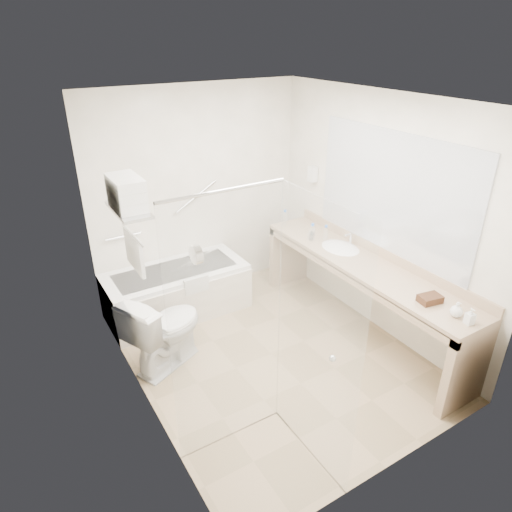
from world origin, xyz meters
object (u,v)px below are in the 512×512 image
bathtub (177,291)px  amenity_basket (430,299)px  vanity_counter (362,280)px  toilet (165,330)px  water_bottle_left (285,218)px

bathtub → amenity_basket: size_ratio=8.08×
vanity_counter → amenity_basket: vanity_counter is taller
bathtub → vanity_counter: (1.52, -1.39, 0.36)m
vanity_counter → toilet: vanity_counter is taller
vanity_counter → water_bottle_left: size_ratio=13.78×
toilet → bathtub: bearing=-53.8°
bathtub → water_bottle_left: size_ratio=8.16×
toilet → water_bottle_left: water_bottle_left is taller
toilet → vanity_counter: bearing=-131.1°
vanity_counter → toilet: size_ratio=3.31×
water_bottle_left → toilet: bearing=-160.0°
vanity_counter → water_bottle_left: water_bottle_left is taller
vanity_counter → amenity_basket: bearing=-92.6°
water_bottle_left → vanity_counter: bearing=-84.4°
toilet → water_bottle_left: (1.85, 0.67, 0.54)m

